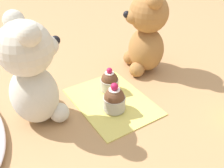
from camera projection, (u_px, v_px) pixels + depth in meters
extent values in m
plane|color=tan|center=(112.00, 102.00, 0.67)|extent=(4.00, 4.00, 0.00)
cube|color=#E0D166|center=(112.00, 101.00, 0.67)|extent=(0.23, 0.17, 0.01)
ellipsoid|color=beige|center=(35.00, 94.00, 0.58)|extent=(0.12, 0.11, 0.13)
sphere|color=beige|center=(25.00, 48.00, 0.52)|extent=(0.12, 0.12, 0.12)
ellipsoid|color=beige|center=(47.00, 46.00, 0.55)|extent=(0.06, 0.05, 0.04)
sphere|color=black|center=(55.00, 40.00, 0.55)|extent=(0.02, 0.02, 0.02)
sphere|color=beige|center=(28.00, 34.00, 0.47)|extent=(0.04, 0.04, 0.04)
sphere|color=beige|center=(14.00, 21.00, 0.52)|extent=(0.04, 0.04, 0.04)
sphere|color=beige|center=(60.00, 112.00, 0.60)|extent=(0.05, 0.05, 0.05)
sphere|color=beige|center=(46.00, 96.00, 0.65)|extent=(0.05, 0.05, 0.05)
ellipsoid|color=#A3703D|center=(146.00, 49.00, 0.77)|extent=(0.15, 0.14, 0.13)
sphere|color=#A3703D|center=(149.00, 13.00, 0.71)|extent=(0.11, 0.11, 0.11)
ellipsoid|color=#A3703D|center=(134.00, 16.00, 0.71)|extent=(0.07, 0.06, 0.04)
sphere|color=black|center=(127.00, 15.00, 0.70)|extent=(0.02, 0.02, 0.02)
sphere|color=#A3703D|center=(155.00, 1.00, 0.66)|extent=(0.04, 0.04, 0.04)
sphere|color=#A3703D|center=(130.00, 57.00, 0.82)|extent=(0.04, 0.04, 0.04)
sphere|color=#A3703D|center=(137.00, 69.00, 0.76)|extent=(0.04, 0.04, 0.04)
cylinder|color=#B2ADA3|center=(114.00, 103.00, 0.63)|extent=(0.05, 0.05, 0.03)
sphere|color=brown|center=(114.00, 97.00, 0.62)|extent=(0.05, 0.05, 0.05)
cylinder|color=white|center=(114.00, 90.00, 0.61)|extent=(0.03, 0.03, 0.00)
sphere|color=#B71947|center=(114.00, 87.00, 0.60)|extent=(0.02, 0.02, 0.02)
cylinder|color=#B2ADA3|center=(110.00, 84.00, 0.70)|extent=(0.05, 0.05, 0.03)
sphere|color=brown|center=(109.00, 80.00, 0.69)|extent=(0.04, 0.04, 0.04)
cylinder|color=white|center=(109.00, 73.00, 0.68)|extent=(0.02, 0.02, 0.00)
sphere|color=#B71947|center=(109.00, 71.00, 0.67)|extent=(0.02, 0.02, 0.02)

